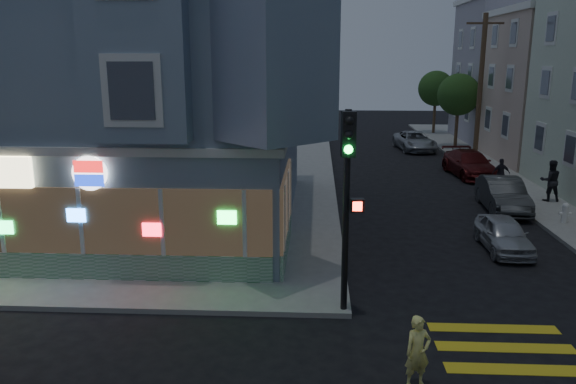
# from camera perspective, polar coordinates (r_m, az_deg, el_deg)

# --- Properties ---
(ground) EXTENTS (120.00, 120.00, 0.00)m
(ground) POSITION_cam_1_polar(r_m,az_deg,el_deg) (13.36, -6.47, -16.21)
(ground) COLOR black
(ground) RESTS_ON ground
(sidewalk_nw) EXTENTS (33.00, 42.00, 0.15)m
(sidewalk_nw) POSITION_cam_1_polar(r_m,az_deg,el_deg) (38.33, -21.03, 2.87)
(sidewalk_nw) COLOR gray
(sidewalk_nw) RESTS_ON ground
(corner_building) EXTENTS (14.60, 14.60, 11.40)m
(corner_building) POSITION_cam_1_polar(r_m,az_deg,el_deg) (23.82, -17.10, 11.08)
(corner_building) COLOR slate
(corner_building) RESTS_ON sidewalk_nw
(row_house_d) EXTENTS (12.00, 8.60, 10.50)m
(row_house_d) POSITION_cam_1_polar(r_m,az_deg,el_deg) (48.68, 24.46, 10.99)
(row_house_d) COLOR gray
(row_house_d) RESTS_ON sidewalk_ne
(utility_pole) EXTENTS (2.20, 0.30, 9.00)m
(utility_pole) POSITION_cam_1_polar(r_m,az_deg,el_deg) (36.84, 18.95, 10.05)
(utility_pole) COLOR #4C3826
(utility_pole) RESTS_ON sidewalk_ne
(street_tree_near) EXTENTS (3.00, 3.00, 5.30)m
(street_tree_near) POSITION_cam_1_polar(r_m,az_deg,el_deg) (42.74, 16.95, 9.43)
(street_tree_near) COLOR #4C3826
(street_tree_near) RESTS_ON sidewalk_ne
(street_tree_far) EXTENTS (3.00, 3.00, 5.30)m
(street_tree_far) POSITION_cam_1_polar(r_m,az_deg,el_deg) (50.53, 14.79, 10.13)
(street_tree_far) COLOR #4C3826
(street_tree_far) RESTS_ON sidewalk_ne
(running_child) EXTENTS (0.65, 0.53, 1.54)m
(running_child) POSITION_cam_1_polar(r_m,az_deg,el_deg) (12.17, 13.04, -15.55)
(running_child) COLOR #F4F17D
(running_child) RESTS_ON ground
(pedestrian_a) EXTENTS (0.94, 0.74, 1.90)m
(pedestrian_a) POSITION_cam_1_polar(r_m,az_deg,el_deg) (28.32, 25.11, 1.06)
(pedestrian_a) COLOR black
(pedestrian_a) RESTS_ON sidewalk_ne
(pedestrian_b) EXTENTS (0.90, 0.39, 1.51)m
(pedestrian_b) POSITION_cam_1_polar(r_m,az_deg,el_deg) (30.12, 20.82, 1.77)
(pedestrian_b) COLOR #26232C
(pedestrian_b) RESTS_ON sidewalk_ne
(parked_car_a) EXTENTS (1.43, 3.47, 1.18)m
(parked_car_a) POSITION_cam_1_polar(r_m,az_deg,el_deg) (21.02, 21.06, -4.01)
(parked_car_a) COLOR #B4B7BC
(parked_car_a) RESTS_ON ground
(parked_car_b) EXTENTS (1.80, 4.48, 1.45)m
(parked_car_b) POSITION_cam_1_polar(r_m,az_deg,el_deg) (26.33, 20.98, -0.25)
(parked_car_b) COLOR #383C3E
(parked_car_b) RESTS_ON ground
(parked_car_c) EXTENTS (2.54, 5.10, 1.42)m
(parked_car_c) POSITION_cam_1_polar(r_m,az_deg,el_deg) (33.36, 17.98, 2.74)
(parked_car_c) COLOR #501212
(parked_car_c) RESTS_ON ground
(parked_car_d) EXTENTS (2.76, 5.10, 1.36)m
(parked_car_d) POSITION_cam_1_polar(r_m,az_deg,el_deg) (41.64, 12.74, 5.07)
(parked_car_d) COLOR #A1A5AB
(parked_car_d) RESTS_ON ground
(traffic_signal) EXTENTS (0.62, 0.59, 5.23)m
(traffic_signal) POSITION_cam_1_polar(r_m,az_deg,el_deg) (13.93, 6.11, 1.35)
(traffic_signal) COLOR black
(traffic_signal) RESTS_ON sidewalk_nw
(fire_hydrant) EXTENTS (0.47, 0.27, 0.81)m
(fire_hydrant) POSITION_cam_1_polar(r_m,az_deg,el_deg) (24.97, 26.34, -1.85)
(fire_hydrant) COLOR white
(fire_hydrant) RESTS_ON sidewalk_ne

